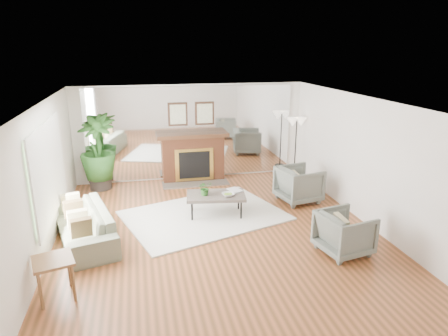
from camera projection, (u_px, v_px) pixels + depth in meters
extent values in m
plane|color=brown|center=(218.00, 233.00, 7.62)|extent=(7.00, 7.00, 0.00)
cube|color=white|center=(42.00, 183.00, 6.64)|extent=(0.02, 7.00, 2.50)
cube|color=white|center=(366.00, 161.00, 7.87)|extent=(0.02, 7.00, 2.50)
cube|color=white|center=(191.00, 132.00, 10.51)|extent=(6.00, 0.02, 2.50)
cube|color=silver|center=(192.00, 132.00, 10.49)|extent=(5.40, 0.04, 2.40)
cube|color=#B2E09E|center=(48.00, 170.00, 6.99)|extent=(0.04, 2.40, 1.50)
cube|color=brown|center=(193.00, 158.00, 10.51)|extent=(1.60, 0.40, 1.20)
cube|color=gold|center=(194.00, 165.00, 10.35)|extent=(1.00, 0.04, 0.85)
cube|color=black|center=(195.00, 165.00, 10.33)|extent=(0.80, 0.04, 0.70)
cube|color=#554C43|center=(196.00, 183.00, 10.35)|extent=(1.70, 0.55, 0.03)
cube|color=#412A15|center=(193.00, 135.00, 10.31)|extent=(1.85, 0.46, 0.10)
cube|color=#311E13|center=(178.00, 114.00, 10.24)|extent=(0.50, 0.04, 0.60)
cube|color=#311E13|center=(205.00, 113.00, 10.38)|extent=(0.50, 0.04, 0.60)
cube|color=white|center=(204.00, 215.00, 8.39)|extent=(3.67, 3.09, 0.03)
cube|color=#554C43|center=(216.00, 196.00, 8.29)|extent=(1.29, 0.87, 0.06)
cylinder|color=black|center=(192.00, 212.00, 8.09)|extent=(0.04, 0.04, 0.42)
cylinder|color=black|center=(241.00, 210.00, 8.15)|extent=(0.04, 0.04, 0.42)
cylinder|color=black|center=(192.00, 203.00, 8.56)|extent=(0.04, 0.04, 0.42)
cylinder|color=black|center=(239.00, 201.00, 8.63)|extent=(0.04, 0.04, 0.42)
imported|color=slate|center=(84.00, 225.00, 7.26)|extent=(1.36, 2.28, 0.62)
imported|color=slate|center=(299.00, 184.00, 9.11)|extent=(1.03, 1.01, 0.81)
imported|color=slate|center=(344.00, 233.00, 6.82)|extent=(0.96, 0.94, 0.74)
cube|color=brown|center=(53.00, 261.00, 5.53)|extent=(0.66, 0.66, 0.04)
cylinder|color=brown|center=(40.00, 291.00, 5.34)|extent=(0.04, 0.04, 0.57)
cylinder|color=brown|center=(73.00, 283.00, 5.53)|extent=(0.04, 0.04, 0.57)
cylinder|color=brown|center=(38.00, 276.00, 5.70)|extent=(0.04, 0.04, 0.57)
cylinder|color=brown|center=(69.00, 268.00, 5.89)|extent=(0.04, 0.04, 0.57)
cylinder|color=black|center=(101.00, 181.00, 9.97)|extent=(0.53, 0.53, 0.38)
imported|color=#296224|center=(98.00, 148.00, 9.72)|extent=(1.09, 1.09, 1.57)
cylinder|color=black|center=(294.00, 177.00, 10.87)|extent=(0.28, 0.28, 0.04)
cylinder|color=black|center=(295.00, 149.00, 10.65)|extent=(0.03, 0.03, 1.58)
cone|color=white|center=(293.00, 122.00, 10.40)|extent=(0.30, 0.30, 0.22)
cone|color=white|center=(301.00, 122.00, 10.45)|extent=(0.30, 0.30, 0.22)
imported|color=#296224|center=(205.00, 188.00, 8.20)|extent=(0.32, 0.29, 0.31)
imported|color=brown|center=(228.00, 195.00, 8.18)|extent=(0.27, 0.27, 0.06)
imported|color=brown|center=(230.00, 191.00, 8.43)|extent=(0.33, 0.38, 0.02)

